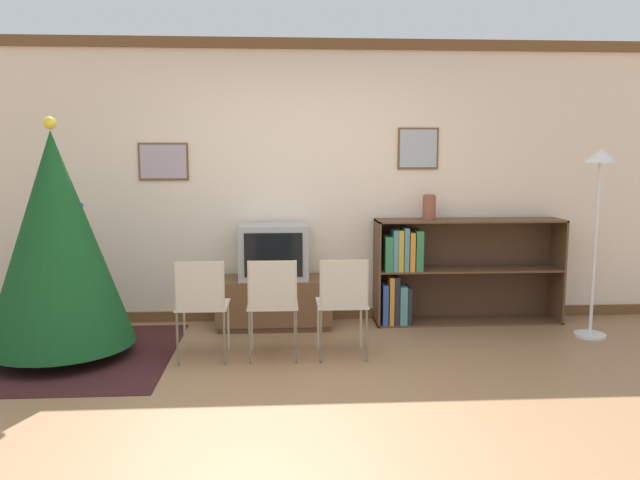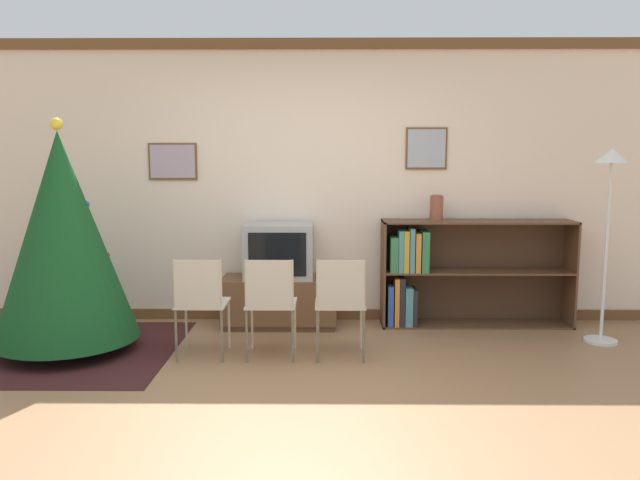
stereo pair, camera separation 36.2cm
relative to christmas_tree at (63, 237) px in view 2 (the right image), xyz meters
The scene contains 12 objects.
ground_plane 2.38m from the christmas_tree, 29.40° to the right, with size 24.00×24.00×0.00m, color #936B47.
wall_back 2.22m from the christmas_tree, 29.52° to the left, with size 8.18×0.11×2.70m.
area_rug 0.95m from the christmas_tree, 95.72° to the right, with size 1.76×1.76×0.01m.
christmas_tree is the anchor object (origin of this frame).
tv_console 2.00m from the christmas_tree, 24.59° to the left, with size 1.07×0.46×0.47m.
television 1.88m from the christmas_tree, 24.52° to the left, with size 0.64×0.45×0.51m.
folding_chair_left 1.25m from the christmas_tree, ahead, with size 0.40×0.40×0.82m.
folding_chair_center 1.78m from the christmas_tree, ahead, with size 0.40×0.40×0.82m.
folding_chair_right 2.31m from the christmas_tree, ahead, with size 0.40×0.40×0.82m.
bookshelf 3.41m from the christmas_tree, 14.50° to the left, with size 1.80×0.36×1.01m.
vase 3.29m from the christmas_tree, 14.92° to the left, with size 0.12×0.12×0.24m.
standing_lamp 4.56m from the christmas_tree, ahead, with size 0.28×0.28×1.67m.
Camera 2 is at (0.24, -3.92, 1.63)m, focal length 35.00 mm.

